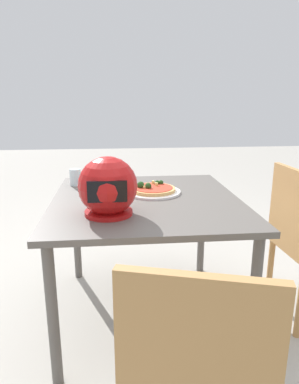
{
  "coord_description": "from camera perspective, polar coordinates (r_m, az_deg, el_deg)",
  "views": [
    {
      "loc": [
        0.16,
        1.82,
        1.26
      ],
      "look_at": [
        -0.02,
        -0.05,
        0.75
      ],
      "focal_mm": 32.35,
      "sensor_mm": 36.0,
      "label": 1
    }
  ],
  "objects": [
    {
      "name": "dining_table",
      "position": [
        1.93,
        -0.57,
        -3.23
      ],
      "size": [
        1.02,
        1.1,
        0.73
      ],
      "color": "#5B5651",
      "rests_on": "ground"
    },
    {
      "name": "motorcycle_helmet",
      "position": [
        1.62,
        -6.88,
        0.76
      ],
      "size": [
        0.28,
        0.28,
        0.28
      ],
      "color": "#B21414",
      "rests_on": "dining_table"
    },
    {
      "name": "pizza_plate",
      "position": [
        2.01,
        0.55,
        0.05
      ],
      "size": [
        0.32,
        0.32,
        0.01
      ],
      "primitive_type": "cylinder",
      "color": "white",
      "rests_on": "dining_table"
    },
    {
      "name": "pizza",
      "position": [
        2.01,
        0.45,
        0.58
      ],
      "size": [
        0.26,
        0.26,
        0.06
      ],
      "color": "tan",
      "rests_on": "pizza_plate"
    },
    {
      "name": "ground_plane",
      "position": [
        2.22,
        -0.53,
        -19.28
      ],
      "size": [
        14.0,
        14.0,
        0.0
      ],
      "primitive_type": "plane",
      "color": "#B2ADA3"
    },
    {
      "name": "drinking_glass",
      "position": [
        2.23,
        -12.14,
        2.4
      ],
      "size": [
        0.07,
        0.07,
        0.1
      ],
      "primitive_type": "cylinder",
      "color": "silver",
      "rests_on": "dining_table"
    }
  ]
}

